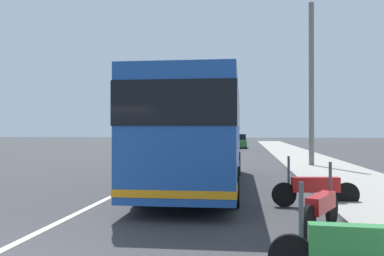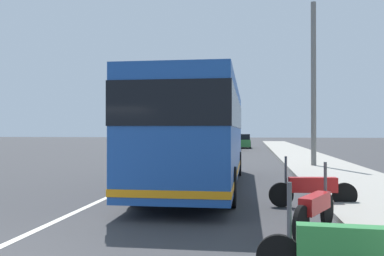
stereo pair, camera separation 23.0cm
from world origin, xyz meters
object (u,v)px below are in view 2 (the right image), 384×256
(car_behind_bus, at_px, (202,140))
(utility_pole, at_px, (314,85))
(motorcycle_far_end, at_px, (312,188))
(motorcycle_nearest_curb, at_px, (349,248))
(car_side_street, at_px, (229,143))
(car_ahead_same_lane, at_px, (184,142))
(coach_bus, at_px, (200,130))
(car_far_distant, at_px, (242,141))
(motorcycle_by_tree, at_px, (315,209))

(car_behind_bus, relative_size, utility_pole, 0.49)
(motorcycle_far_end, bearing_deg, car_behind_bus, -86.26)
(motorcycle_nearest_curb, distance_m, utility_pole, 16.64)
(car_behind_bus, bearing_deg, motorcycle_far_end, 8.75)
(car_side_street, bearing_deg, car_ahead_same_lane, 55.84)
(car_side_street, xyz_separation_m, utility_pole, (-17.10, -5.23, 3.51))
(coach_bus, bearing_deg, motorcycle_nearest_curb, -161.59)
(motorcycle_far_end, bearing_deg, utility_pole, -105.15)
(coach_bus, bearing_deg, car_side_street, 0.42)
(car_side_street, bearing_deg, car_far_distant, -7.64)
(coach_bus, xyz_separation_m, motorcycle_nearest_curb, (-8.42, -2.90, -1.44))
(motorcycle_by_tree, relative_size, car_behind_bus, 0.48)
(motorcycle_by_tree, xyz_separation_m, car_ahead_same_lane, (34.38, 8.17, 0.22))
(motorcycle_by_tree, xyz_separation_m, utility_pole, (13.64, -1.94, 3.73))
(motorcycle_nearest_curb, relative_size, motorcycle_by_tree, 1.14)
(motorcycle_by_tree, height_order, car_behind_bus, car_behind_bus)
(coach_bus, distance_m, motorcycle_far_end, 4.78)
(motorcycle_far_end, bearing_deg, car_side_street, -89.40)
(coach_bus, height_order, motorcycle_by_tree, coach_bus)
(motorcycle_nearest_curb, height_order, utility_pole, utility_pole)
(car_ahead_same_lane, bearing_deg, car_far_distant, 117.00)
(coach_bus, distance_m, motorcycle_nearest_curb, 9.02)
(coach_bus, relative_size, car_ahead_same_lane, 2.75)
(motorcycle_nearest_curb, xyz_separation_m, car_ahead_same_lane, (36.84, 8.20, 0.23))
(motorcycle_nearest_curb, distance_m, car_behind_bus, 48.53)
(motorcycle_by_tree, bearing_deg, motorcycle_far_end, 18.67)
(motorcycle_far_end, xyz_separation_m, car_far_distant, (34.26, 2.51, 0.26))
(car_behind_bus, xyz_separation_m, utility_pole, (-31.82, -9.54, 3.49))
(utility_pole, bearing_deg, motorcycle_by_tree, 171.90)
(motorcycle_far_end, distance_m, utility_pole, 11.65)
(car_far_distant, bearing_deg, utility_pole, -170.34)
(motorcycle_by_tree, height_order, car_far_distant, car_far_distant)
(motorcycle_by_tree, bearing_deg, motorcycle_nearest_curb, -153.74)
(coach_bus, distance_m, car_side_street, 24.81)
(coach_bus, bearing_deg, car_behind_bus, 6.26)
(car_ahead_same_lane, height_order, utility_pole, utility_pole)
(car_behind_bus, height_order, car_ahead_same_lane, car_behind_bus)
(motorcycle_by_tree, height_order, motorcycle_far_end, motorcycle_by_tree)
(car_behind_bus, xyz_separation_m, car_ahead_same_lane, (-11.09, 0.58, -0.01))
(car_ahead_same_lane, bearing_deg, car_side_street, 56.83)
(car_side_street, distance_m, utility_pole, 18.22)
(car_far_distant, xyz_separation_m, utility_pole, (-23.34, -4.11, 3.47))
(car_behind_bus, distance_m, car_ahead_same_lane, 11.10)
(car_behind_bus, bearing_deg, car_side_street, 14.54)
(coach_bus, bearing_deg, utility_pole, -32.63)
(coach_bus, relative_size, car_side_street, 2.53)
(car_ahead_same_lane, bearing_deg, utility_pole, 29.53)
(motorcycle_nearest_curb, xyz_separation_m, car_behind_bus, (47.92, 7.62, 0.24))
(motorcycle_by_tree, height_order, utility_pole, utility_pole)
(motorcycle_far_end, xyz_separation_m, utility_pole, (10.92, -1.61, 3.73))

